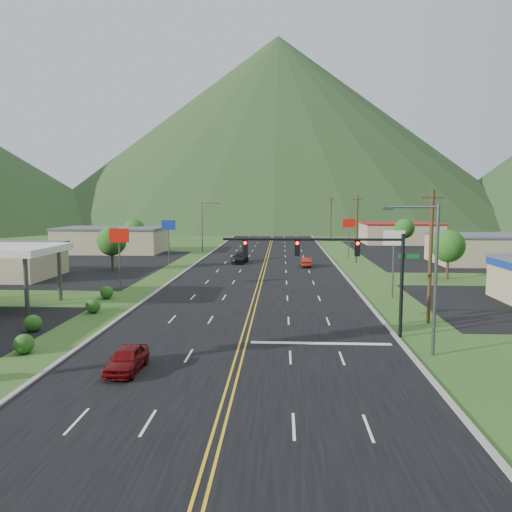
{
  "coord_description": "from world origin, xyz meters",
  "views": [
    {
      "loc": [
        2.5,
        -19.42,
        9.14
      ],
      "look_at": [
        0.26,
        22.63,
        4.5
      ],
      "focal_mm": 35.0,
      "sensor_mm": 36.0,
      "label": 1
    }
  ],
  "objects_px": {
    "car_dark_mid": "(240,258)",
    "traffic_signal": "(342,258)",
    "streetlight_east": "(431,269)",
    "car_red_far": "(306,262)",
    "car_red_near": "(127,360)",
    "streetlight_west": "(204,223)"
  },
  "relations": [
    {
      "from": "traffic_signal",
      "to": "car_red_near",
      "type": "bearing_deg",
      "value": -147.49
    },
    {
      "from": "car_dark_mid",
      "to": "car_red_far",
      "type": "distance_m",
      "value": 10.24
    },
    {
      "from": "streetlight_east",
      "to": "car_red_far",
      "type": "distance_m",
      "value": 40.65
    },
    {
      "from": "car_dark_mid",
      "to": "traffic_signal",
      "type": "bearing_deg",
      "value": -69.71
    },
    {
      "from": "car_dark_mid",
      "to": "car_red_far",
      "type": "bearing_deg",
      "value": -14.79
    },
    {
      "from": "car_dark_mid",
      "to": "streetlight_east",
      "type": "bearing_deg",
      "value": -65.3
    },
    {
      "from": "streetlight_west",
      "to": "car_red_far",
      "type": "distance_m",
      "value": 26.94
    },
    {
      "from": "streetlight_east",
      "to": "car_red_far",
      "type": "relative_size",
      "value": 2.31
    },
    {
      "from": "car_red_far",
      "to": "traffic_signal",
      "type": "bearing_deg",
      "value": 92.19
    },
    {
      "from": "traffic_signal",
      "to": "car_red_near",
      "type": "height_order",
      "value": "traffic_signal"
    },
    {
      "from": "streetlight_east",
      "to": "car_red_near",
      "type": "bearing_deg",
      "value": -167.27
    },
    {
      "from": "car_red_near",
      "to": "car_red_far",
      "type": "distance_m",
      "value": 45.4
    },
    {
      "from": "car_red_near",
      "to": "car_red_far",
      "type": "bearing_deg",
      "value": 76.63
    },
    {
      "from": "streetlight_east",
      "to": "car_red_near",
      "type": "relative_size",
      "value": 2.29
    },
    {
      "from": "car_red_near",
      "to": "car_red_far",
      "type": "height_order",
      "value": "car_red_near"
    },
    {
      "from": "streetlight_west",
      "to": "car_red_near",
      "type": "height_order",
      "value": "streetlight_west"
    },
    {
      "from": "traffic_signal",
      "to": "car_dark_mid",
      "type": "height_order",
      "value": "traffic_signal"
    },
    {
      "from": "streetlight_east",
      "to": "car_red_near",
      "type": "xyz_separation_m",
      "value": [
        -16.99,
        -3.84,
        -4.51
      ]
    },
    {
      "from": "streetlight_west",
      "to": "car_dark_mid",
      "type": "relative_size",
      "value": 1.83
    },
    {
      "from": "streetlight_east",
      "to": "car_dark_mid",
      "type": "bearing_deg",
      "value": 108.88
    },
    {
      "from": "traffic_signal",
      "to": "streetlight_east",
      "type": "distance_m",
      "value": 6.17
    },
    {
      "from": "streetlight_east",
      "to": "streetlight_west",
      "type": "xyz_separation_m",
      "value": [
        -22.86,
        60.0,
        0.0
      ]
    }
  ]
}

